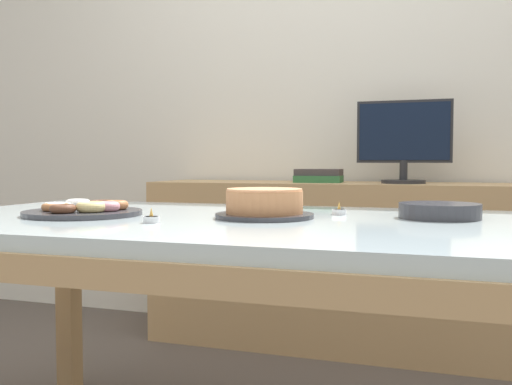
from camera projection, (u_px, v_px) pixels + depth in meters
wall_back at (345, 82)px, 2.97m from camera, size 8.00×0.10×2.60m
dining_table at (242, 248)px, 1.51m from camera, size 1.86×0.98×0.74m
sideboard at (333, 265)px, 2.73m from camera, size 1.76×0.44×0.79m
computer_monitor at (404, 142)px, 2.60m from camera, size 0.42×0.20×0.38m
book_stack at (319, 176)px, 2.73m from camera, size 0.23×0.19×0.06m
cake_chocolate_round at (264, 204)px, 1.51m from camera, size 0.26×0.26×0.08m
pastry_platter at (84, 210)px, 1.58m from camera, size 0.32×0.32×0.04m
plate_stack at (440, 211)px, 1.49m from camera, size 0.21×0.21×0.04m
tealight_left_edge at (151, 219)px, 1.38m from camera, size 0.04×0.04×0.04m
tealight_centre at (339, 211)px, 1.60m from camera, size 0.04×0.04×0.04m
tealight_near_cakes at (271, 205)px, 1.84m from camera, size 0.04×0.04×0.04m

